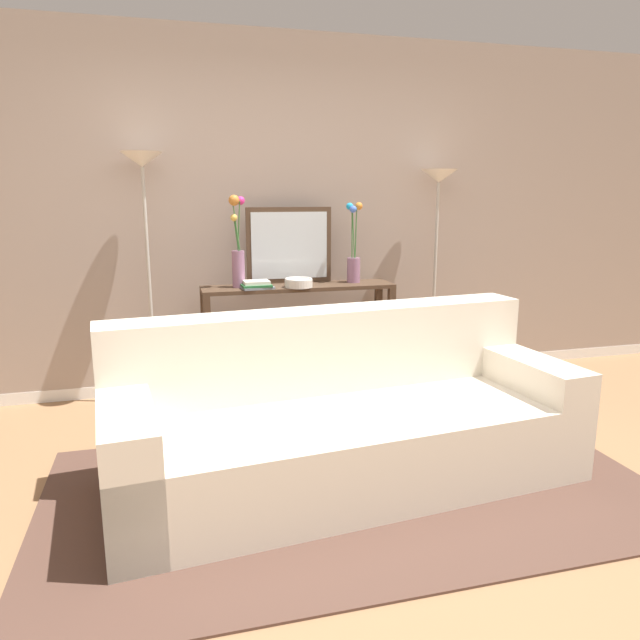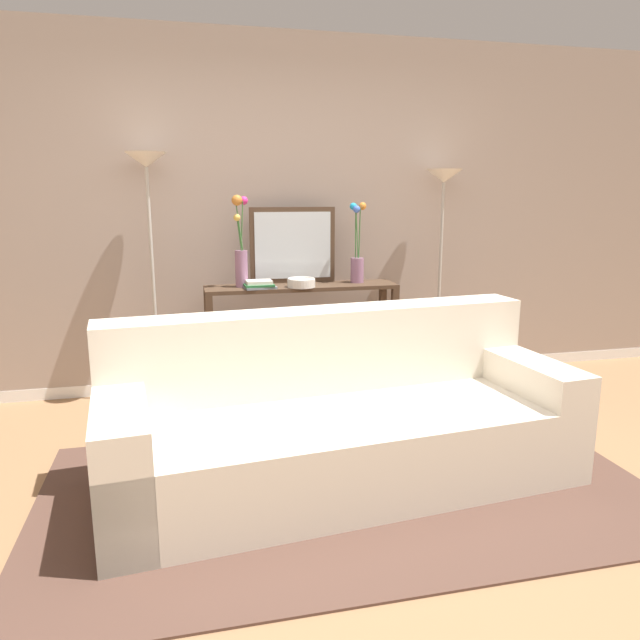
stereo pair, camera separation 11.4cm
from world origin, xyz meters
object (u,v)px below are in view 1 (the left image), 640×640
(couch, at_px, (343,423))
(floor_lamp_right, at_px, (437,217))
(wall_mirror, at_px, (289,245))
(vase_tall_flowers, at_px, (238,252))
(floor_lamp_left, at_px, (145,209))
(book_row_under_console, at_px, (240,393))
(vase_short_flowers, at_px, (354,257))
(book_stack, at_px, (257,285))
(console_table, at_px, (299,321))
(fruit_bowl, at_px, (299,283))

(couch, distance_m, floor_lamp_right, 2.15)
(wall_mirror, distance_m, vase_tall_flowers, 0.42)
(floor_lamp_left, height_order, book_row_under_console, floor_lamp_left)
(vase_short_flowers, relative_size, book_stack, 2.56)
(couch, distance_m, vase_tall_flowers, 1.63)
(console_table, distance_m, floor_lamp_right, 1.37)
(floor_lamp_right, bearing_deg, wall_mirror, 178.07)
(floor_lamp_right, bearing_deg, console_table, -175.37)
(wall_mirror, bearing_deg, book_stack, -143.05)
(couch, relative_size, floor_lamp_right, 1.49)
(console_table, relative_size, wall_mirror, 2.20)
(book_stack, bearing_deg, fruit_bowl, -2.18)
(floor_lamp_left, height_order, fruit_bowl, floor_lamp_left)
(wall_mirror, bearing_deg, couch, -91.39)
(fruit_bowl, relative_size, book_row_under_console, 0.74)
(floor_lamp_right, distance_m, vase_tall_flowers, 1.60)
(fruit_bowl, relative_size, book_stack, 0.86)
(floor_lamp_left, xyz_separation_m, book_row_under_console, (0.60, -0.09, -1.35))
(vase_tall_flowers, relative_size, fruit_bowl, 3.25)
(console_table, xyz_separation_m, vase_short_flowers, (0.44, 0.03, 0.46))
(fruit_bowl, bearing_deg, vase_short_flowers, 15.48)
(couch, xyz_separation_m, console_table, (0.07, 1.36, 0.27))
(couch, xyz_separation_m, wall_mirror, (0.04, 1.49, 0.82))
(vase_tall_flowers, bearing_deg, floor_lamp_left, 172.49)
(book_stack, bearing_deg, couch, -78.97)
(book_stack, bearing_deg, floor_lamp_left, 166.59)
(vase_tall_flowers, bearing_deg, book_stack, -38.93)
(console_table, height_order, book_stack, book_stack)
(console_table, bearing_deg, vase_tall_flowers, 178.59)
(couch, distance_m, fruit_bowl, 1.39)
(floor_lamp_left, bearing_deg, console_table, -4.99)
(couch, bearing_deg, wall_mirror, 88.61)
(floor_lamp_right, relative_size, vase_tall_flowers, 2.59)
(floor_lamp_left, relative_size, book_stack, 7.64)
(vase_tall_flowers, bearing_deg, book_row_under_console, -142.71)
(vase_tall_flowers, relative_size, book_stack, 2.79)
(couch, relative_size, vase_short_flowers, 4.22)
(floor_lamp_right, xyz_separation_m, wall_mirror, (-1.18, 0.04, -0.20))
(wall_mirror, bearing_deg, vase_tall_flowers, -163.18)
(floor_lamp_right, xyz_separation_m, fruit_bowl, (-1.16, -0.19, -0.45))
(floor_lamp_left, bearing_deg, vase_short_flowers, -2.30)
(vase_tall_flowers, height_order, vase_short_flowers, vase_tall_flowers)
(book_stack, bearing_deg, book_row_under_console, 147.53)
(floor_lamp_right, distance_m, wall_mirror, 1.20)
(console_table, bearing_deg, book_stack, -165.65)
(floor_lamp_left, xyz_separation_m, vase_tall_flowers, (0.62, -0.08, -0.30))
(vase_tall_flowers, xyz_separation_m, book_stack, (0.12, -0.09, -0.23))
(vase_short_flowers, xyz_separation_m, book_stack, (-0.76, -0.12, -0.17))
(console_table, distance_m, floor_lamp_left, 1.34)
(couch, height_order, book_stack, book_stack)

